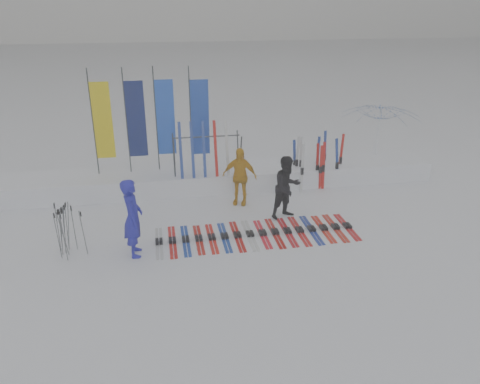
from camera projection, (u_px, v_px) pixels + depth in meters
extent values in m
plane|color=white|center=(244.00, 258.00, 10.95)|extent=(120.00, 120.00, 0.00)
cube|color=white|center=(217.00, 177.00, 15.01)|extent=(14.00, 1.60, 0.60)
imported|color=#1D1DAA|center=(133.00, 218.00, 10.75)|extent=(0.47, 0.70, 1.89)
imported|color=black|center=(287.00, 187.00, 12.67)|extent=(1.04, 0.93, 1.76)
imported|color=orange|center=(240.00, 176.00, 13.53)|extent=(1.09, 0.76, 1.71)
imported|color=white|center=(378.00, 138.00, 15.93)|extent=(3.36, 3.39, 2.41)
cube|color=#BABCC1|center=(159.00, 242.00, 11.58)|extent=(0.17, 1.64, 0.07)
cube|color=red|center=(172.00, 241.00, 11.64)|extent=(0.17, 1.69, 0.07)
cube|color=#153496|center=(186.00, 240.00, 11.69)|extent=(0.17, 1.64, 0.07)
cube|color=#B81B0E|center=(199.00, 239.00, 11.75)|extent=(0.17, 1.56, 0.07)
cube|color=red|center=(212.00, 237.00, 11.80)|extent=(0.17, 1.61, 0.07)
cube|color=#163698|center=(225.00, 236.00, 11.85)|extent=(0.17, 1.62, 0.07)
cube|color=#AD0F0D|center=(237.00, 235.00, 11.91)|extent=(0.17, 1.68, 0.07)
cube|color=silver|center=(250.00, 234.00, 11.96)|extent=(0.17, 1.70, 0.07)
cube|color=red|center=(262.00, 233.00, 12.02)|extent=(0.17, 1.59, 0.07)
cube|color=#B1130E|center=(275.00, 232.00, 12.07)|extent=(0.17, 1.69, 0.07)
cube|color=red|center=(287.00, 231.00, 12.13)|extent=(0.17, 1.65, 0.07)
cube|color=#BB0F0E|center=(299.00, 230.00, 12.18)|extent=(0.17, 1.69, 0.07)
cube|color=navy|center=(311.00, 229.00, 12.23)|extent=(0.17, 1.68, 0.07)
cube|color=red|center=(323.00, 228.00, 12.29)|extent=(0.17, 1.59, 0.07)
cube|color=red|center=(335.00, 227.00, 12.34)|extent=(0.17, 1.64, 0.07)
cube|color=red|center=(347.00, 226.00, 12.40)|extent=(0.17, 1.58, 0.07)
cylinder|color=#595B60|center=(63.00, 234.00, 10.78)|extent=(0.12, 0.15, 1.18)
cylinder|color=#595B60|center=(68.00, 225.00, 11.16)|extent=(0.15, 0.03, 1.22)
cylinder|color=#595B60|center=(58.00, 236.00, 10.64)|extent=(0.03, 0.13, 1.21)
cylinder|color=#595B60|center=(61.00, 232.00, 10.90)|extent=(0.09, 0.05, 1.16)
cylinder|color=#595B60|center=(65.00, 231.00, 10.96)|extent=(0.11, 0.09, 1.16)
cylinder|color=#595B60|center=(74.00, 227.00, 11.12)|extent=(0.05, 0.09, 1.15)
cylinder|color=#595B60|center=(58.00, 227.00, 11.03)|extent=(0.03, 0.04, 1.26)
cylinder|color=#595B60|center=(64.00, 229.00, 10.98)|extent=(0.09, 0.02, 1.19)
cylinder|color=#595B60|center=(83.00, 233.00, 10.87)|extent=(0.08, 0.03, 1.14)
cylinder|color=#595B60|center=(61.00, 232.00, 10.85)|extent=(0.12, 0.04, 1.20)
cylinder|color=#595B60|center=(67.00, 227.00, 11.09)|extent=(0.06, 0.10, 1.19)
cylinder|color=#595B60|center=(64.00, 238.00, 10.56)|extent=(0.02, 0.12, 1.23)
cylinder|color=#383A3F|center=(93.00, 123.00, 13.87)|extent=(0.04, 0.04, 3.20)
cube|color=yellow|center=(103.00, 121.00, 13.90)|extent=(0.55, 0.03, 2.30)
cylinder|color=#383A3F|center=(127.00, 121.00, 14.04)|extent=(0.04, 0.04, 3.20)
cube|color=#0C1755|center=(136.00, 119.00, 14.07)|extent=(0.55, 0.03, 2.30)
cylinder|color=#383A3F|center=(156.00, 120.00, 14.24)|extent=(0.04, 0.04, 3.20)
cube|color=blue|center=(166.00, 118.00, 14.27)|extent=(0.55, 0.03, 2.30)
cylinder|color=#383A3F|center=(191.00, 120.00, 14.24)|extent=(0.04, 0.04, 3.20)
cube|color=#173CAF|center=(200.00, 118.00, 14.27)|extent=(0.55, 0.03, 2.30)
cylinder|color=#383A3F|center=(174.00, 159.00, 13.85)|extent=(0.04, 0.30, 1.23)
cylinder|color=#383A3F|center=(174.00, 154.00, 14.30)|extent=(0.04, 0.30, 1.23)
cylinder|color=#383A3F|center=(241.00, 155.00, 14.18)|extent=(0.04, 0.30, 1.23)
cylinder|color=#383A3F|center=(238.00, 150.00, 14.63)|extent=(0.04, 0.30, 1.23)
cylinder|color=#383A3F|center=(207.00, 137.00, 14.03)|extent=(2.00, 0.04, 0.04)
cube|color=navy|center=(325.00, 154.00, 15.53)|extent=(0.09, 0.04, 1.65)
cube|color=red|center=(341.00, 158.00, 15.27)|extent=(0.09, 0.04, 1.60)
cube|color=red|center=(324.00, 166.00, 14.58)|extent=(0.09, 0.04, 1.57)
cube|color=red|center=(321.00, 167.00, 14.60)|extent=(0.09, 0.04, 1.47)
cube|color=navy|center=(318.00, 159.00, 15.30)|extent=(0.09, 0.03, 1.53)
cube|color=silver|center=(297.00, 160.00, 15.02)|extent=(0.09, 0.04, 1.61)
cube|color=silver|center=(302.00, 169.00, 14.36)|extent=(0.09, 0.03, 1.56)
cube|color=red|center=(317.00, 166.00, 14.73)|extent=(0.09, 0.04, 1.47)
cube|color=silver|center=(301.00, 161.00, 15.01)|extent=(0.09, 0.03, 1.58)
cube|color=navy|center=(295.00, 161.00, 15.20)|extent=(0.09, 0.04, 1.45)
cube|color=navy|center=(337.00, 163.00, 14.78)|extent=(0.09, 0.04, 1.60)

